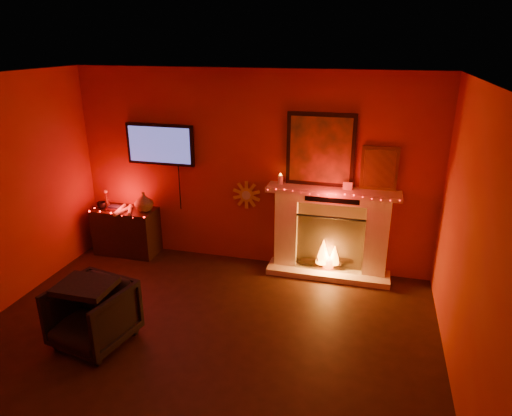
{
  "coord_description": "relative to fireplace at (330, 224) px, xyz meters",
  "views": [
    {
      "loc": [
        1.61,
        -3.31,
        3.05
      ],
      "look_at": [
        0.29,
        1.7,
        1.12
      ],
      "focal_mm": 32.0,
      "sensor_mm": 36.0,
      "label": 1
    }
  ],
  "objects": [
    {
      "name": "console_table",
      "position": [
        -2.98,
        -0.13,
        -0.33
      ],
      "size": [
        0.91,
        0.54,
        0.98
      ],
      "color": "black",
      "rests_on": "floor"
    },
    {
      "name": "fireplace",
      "position": [
        0.0,
        0.0,
        0.0
      ],
      "size": [
        1.72,
        0.4,
        2.18
      ],
      "color": "#F0DECA",
      "rests_on": "floor"
    },
    {
      "name": "sunburst_clock",
      "position": [
        -1.19,
        0.09,
        0.28
      ],
      "size": [
        0.4,
        0.03,
        0.4
      ],
      "color": "gold",
      "rests_on": "room"
    },
    {
      "name": "armchair",
      "position": [
        -2.22,
        -2.19,
        -0.39
      ],
      "size": [
        0.85,
        0.87,
        0.68
      ],
      "primitive_type": "imported",
      "rotation": [
        0.0,
        0.0,
        -0.2
      ],
      "color": "black",
      "rests_on": "floor"
    },
    {
      "name": "room",
      "position": [
        -1.14,
        -2.39,
        0.63
      ],
      "size": [
        5.0,
        5.0,
        5.0
      ],
      "color": "black",
      "rests_on": "ground"
    },
    {
      "name": "tv",
      "position": [
        -2.44,
        0.06,
        0.92
      ],
      "size": [
        1.0,
        0.07,
        1.24
      ],
      "color": "black",
      "rests_on": "room"
    }
  ]
}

